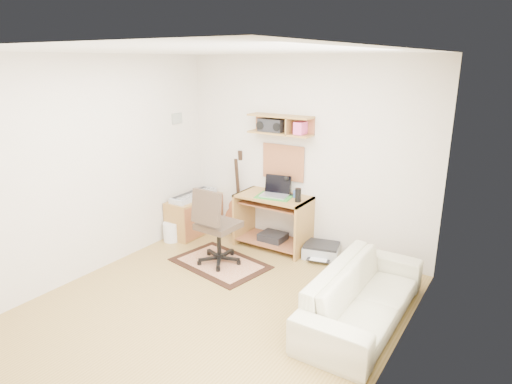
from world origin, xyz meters
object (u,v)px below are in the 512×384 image
Objects in this scene: desk at (273,222)px; printer at (321,251)px; task_chair at (219,225)px; cabinet at (195,215)px; sofa at (364,287)px.

desk is 2.15× the size of printer.
printer is (1.03, 0.88, -0.43)m from task_chair.
cabinet is at bearing -172.20° from desk.
sofa reaches higher than printer.
task_chair reaches higher than sofa.
printer is (0.72, 0.06, -0.29)m from desk.
sofa is (2.00, -0.25, -0.15)m from task_chair.
task_chair is 2.02m from sofa.
printer is 0.25× the size of sofa.
cabinet is at bearing 148.33° from task_chair.
desk is 0.89m from task_chair.
cabinet is 0.48× the size of sofa.
task_chair is at bearing -33.90° from cabinet.
task_chair is at bearing -111.24° from desk.
cabinet is 3.09m from sofa.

